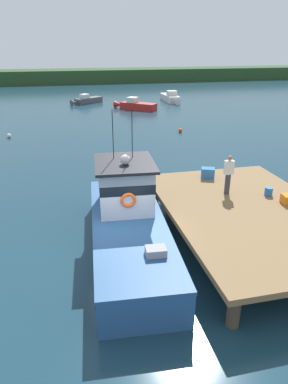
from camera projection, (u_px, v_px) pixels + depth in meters
The scene contains 12 objects.
ground_plane at pixel (124, 252), 12.48m from camera, with size 200.00×200.00×0.00m, color #193847.
dock at pixel (249, 212), 13.05m from camera, with size 6.00×9.00×1.20m.
main_fishing_boat at pixel (127, 219), 12.67m from camera, with size 3.14×9.91×4.80m.
crate_stack_mid_dock at pixel (208, 173), 15.99m from camera, with size 0.60×0.44×0.46m, color #3370B2.
bait_bucket at pixel (269, 191), 14.14m from camera, with size 0.32×0.32×0.34m, color #2866B2.
deckhand_further_back at pixel (228, 174), 14.05m from camera, with size 0.36×0.22×1.63m.
moored_boat_far_left at pixel (87, 100), 43.78m from camera, with size 4.27×3.46×1.17m.
moored_boat_near_channel at pixel (171, 98), 45.02m from camera, with size 1.44×5.63×1.43m.
moored_boat_mid_harbor at pixel (135, 105), 39.75m from camera, with size 4.68×4.19×1.33m.
mooring_buoy_spare_mooring at pixel (180, 130), 29.45m from camera, with size 0.33×0.33×0.33m, color #EA5B19.
mooring_buoy_outer at pixel (9, 136), 27.70m from camera, with size 0.34×0.34×0.34m, color silver.
far_shoreline at pixel (69, 76), 67.58m from camera, with size 120.00×8.00×2.40m, color #284723.
Camera 1 is at (-1.68, -10.51, 6.90)m, focal length 32.44 mm.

